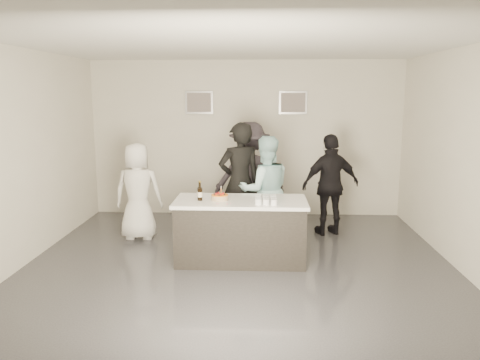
% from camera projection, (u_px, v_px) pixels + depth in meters
% --- Properties ---
extents(floor, '(6.00, 6.00, 0.00)m').
position_uv_depth(floor, '(238.00, 269.00, 6.43)').
color(floor, '#3D3D42').
rests_on(floor, ground).
extents(ceiling, '(6.00, 6.00, 0.00)m').
position_uv_depth(ceiling, '(238.00, 43.00, 5.88)').
color(ceiling, white).
extents(wall_back, '(6.00, 0.04, 3.00)m').
position_uv_depth(wall_back, '(246.00, 139.00, 9.10)').
color(wall_back, silver).
rests_on(wall_back, ground).
extents(wall_front, '(6.00, 0.04, 3.00)m').
position_uv_depth(wall_front, '(217.00, 223.00, 3.21)').
color(wall_front, silver).
rests_on(wall_front, ground).
extents(wall_left, '(0.04, 6.00, 3.00)m').
position_uv_depth(wall_left, '(16.00, 159.00, 6.29)').
color(wall_left, silver).
rests_on(wall_left, ground).
extents(wall_right, '(0.04, 6.00, 3.00)m').
position_uv_depth(wall_right, '(470.00, 162.00, 6.02)').
color(wall_right, silver).
rests_on(wall_right, ground).
extents(picture_left, '(0.54, 0.04, 0.44)m').
position_uv_depth(picture_left, '(199.00, 102.00, 8.99)').
color(picture_left, '#B2B2B7').
rests_on(picture_left, wall_back).
extents(picture_right, '(0.54, 0.04, 0.44)m').
position_uv_depth(picture_right, '(293.00, 103.00, 8.90)').
color(picture_right, '#B2B2B7').
rests_on(picture_right, wall_back).
extents(bar_counter, '(1.86, 0.86, 0.90)m').
position_uv_depth(bar_counter, '(241.00, 231.00, 6.66)').
color(bar_counter, white).
rests_on(bar_counter, ground).
extents(cake, '(0.24, 0.24, 0.07)m').
position_uv_depth(cake, '(220.00, 197.00, 6.56)').
color(cake, orange).
rests_on(cake, bar_counter).
extents(beer_bottle_a, '(0.07, 0.07, 0.26)m').
position_uv_depth(beer_bottle_a, '(200.00, 191.00, 6.57)').
color(beer_bottle_a, black).
rests_on(beer_bottle_a, bar_counter).
extents(beer_bottle_b, '(0.07, 0.07, 0.26)m').
position_uv_depth(beer_bottle_b, '(200.00, 191.00, 6.52)').
color(beer_bottle_b, black).
rests_on(beer_bottle_b, bar_counter).
extents(tumbler_cluster, '(0.30, 0.40, 0.08)m').
position_uv_depth(tumbler_cluster, '(266.00, 199.00, 6.43)').
color(tumbler_cluster, orange).
rests_on(tumbler_cluster, bar_counter).
extents(candles, '(0.24, 0.08, 0.01)m').
position_uv_depth(candles, '(223.00, 204.00, 6.32)').
color(candles, pink).
rests_on(candles, bar_counter).
extents(person_main_black, '(0.82, 0.69, 1.93)m').
position_uv_depth(person_main_black, '(240.00, 182.00, 7.53)').
color(person_main_black, black).
rests_on(person_main_black, ground).
extents(person_main_blue, '(0.95, 0.81, 1.73)m').
position_uv_depth(person_main_blue, '(265.00, 190.00, 7.41)').
color(person_main_blue, '#B4E7EC').
rests_on(person_main_blue, ground).
extents(person_guest_left, '(0.78, 0.51, 1.59)m').
position_uv_depth(person_guest_left, '(138.00, 191.00, 7.64)').
color(person_guest_left, white).
rests_on(person_guest_left, ground).
extents(person_guest_right, '(1.08, 0.69, 1.71)m').
position_uv_depth(person_guest_right, '(331.00, 185.00, 7.88)').
color(person_guest_right, black).
rests_on(person_guest_right, ground).
extents(person_guest_back, '(1.24, 0.74, 1.89)m').
position_uv_depth(person_guest_back, '(249.00, 176.00, 8.19)').
color(person_guest_back, '#2D2830').
rests_on(person_guest_back, ground).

